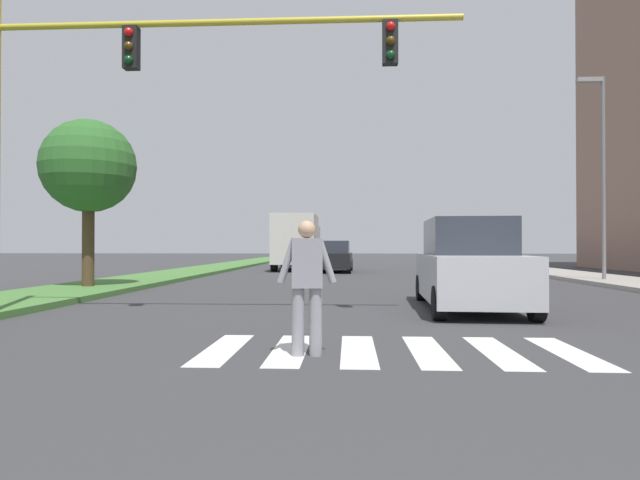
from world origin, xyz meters
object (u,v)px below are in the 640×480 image
Objects in this scene: street_lamp_right at (601,159)px; pedestrian_performer at (307,281)px; suv_crossing at (469,266)px; sedan_distant at (305,254)px; tree_mid at (89,167)px; traffic_light_gantry at (129,87)px; truck_box_delivery at (297,241)px; sedan_midblock at (334,257)px.

street_lamp_right is 17.25m from pedestrian_performer.
sedan_distant is at bearing 102.43° from suv_crossing.
traffic_light_gantry reaches higher than tree_mid.
suv_crossing is 19.49m from truck_box_delivery.
tree_mid is at bearing -109.06° from truck_box_delivery.
tree_mid is 0.57× the size of traffic_light_gantry.
street_lamp_right is at bearing -38.55° from sedan_midblock.
sedan_distant is at bearing 77.15° from tree_mid.
suv_crossing reaches higher than pedestrian_performer.
tree_mid is at bearing -102.85° from sedan_distant.
traffic_light_gantry is 19.21m from sedan_midblock.
street_lamp_right is 1.21× the size of truck_box_delivery.
sedan_distant is 0.69× the size of truck_box_delivery.
tree_mid reaches higher than suv_crossing.
street_lamp_right is (17.30, 4.36, 0.80)m from tree_mid.
traffic_light_gantry is at bearing -141.96° from street_lamp_right.
sedan_distant is at bearing 87.80° from traffic_light_gantry.
traffic_light_gantry is at bearing -58.00° from tree_mid.
sedan_midblock is at bearing 101.53° from suv_crossing.
traffic_light_gantry reaches higher than truck_box_delivery.
truck_box_delivery is at bearing 70.94° from tree_mid.
suv_crossing is 1.06× the size of sedan_midblock.
street_lamp_right reaches higher than traffic_light_gantry.
sedan_distant is (4.92, 21.56, -2.99)m from tree_mid.
truck_box_delivery is at bearing 135.98° from sedan_midblock.
tree_mid is 14.66m from sedan_midblock.
tree_mid is 0.68× the size of street_lamp_right.
street_lamp_right is 16.21m from truck_box_delivery.
suv_crossing is 26.32m from sedan_distant.
pedestrian_performer is 30.98m from sedan_distant.
sedan_distant is at bearing 125.76° from street_lamp_right.
tree_mid is at bearing 158.58° from suv_crossing.
tree_mid is 7.29m from traffic_light_gantry.
street_lamp_right is at bearing 54.24° from pedestrian_performer.
pedestrian_performer is (7.45, -9.32, -2.86)m from tree_mid.
sedan_distant is (-2.29, 9.15, 0.03)m from sedan_midblock.
traffic_light_gantry is 5.89m from pedestrian_performer.
tree_mid is at bearing -165.85° from street_lamp_right.
tree_mid is at bearing -120.15° from sedan_midblock.
traffic_light_gantry reaches higher than pedestrian_performer.
truck_box_delivery is (0.10, -7.04, 0.84)m from sedan_distant.
truck_box_delivery is (-2.43, 23.84, 0.70)m from pedestrian_performer.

